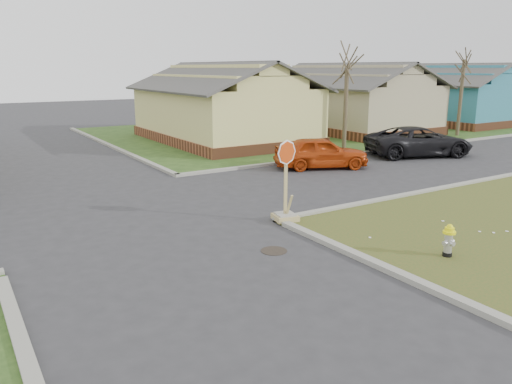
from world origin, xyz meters
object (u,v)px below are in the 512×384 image
fire_hydrant (449,239)px  stop_sign (285,203)px  dark_pickup (419,141)px  red_sedan (321,152)px

fire_hydrant → stop_sign: bearing=109.8°
fire_hydrant → dark_pickup: 14.37m
fire_hydrant → dark_pickup: (10.51, 9.79, 0.25)m
fire_hydrant → stop_sign: stop_sign is taller
stop_sign → red_sedan: size_ratio=0.57×
fire_hydrant → dark_pickup: size_ratio=0.15×
stop_sign → red_sedan: stop_sign is taller
stop_sign → dark_pickup: 13.25m
stop_sign → dark_pickup: (12.06, 5.47, 0.18)m
red_sedan → dark_pickup: size_ratio=0.78×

